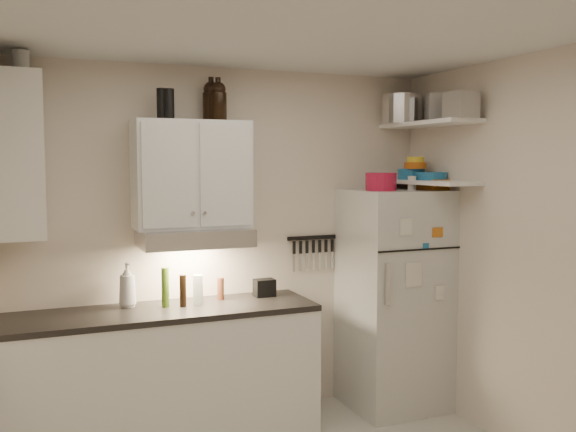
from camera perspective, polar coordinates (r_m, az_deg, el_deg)
name	(u,v)px	position (r m, az deg, el deg)	size (l,w,h in m)	color
ceiling	(310,26)	(3.44, 1.98, 16.52)	(3.20, 3.00, 0.02)	silver
back_wall	(226,244)	(4.82, -5.53, -2.50)	(3.20, 0.02, 2.60)	beige
right_wall	(543,260)	(4.34, 21.70, -3.63)	(0.02, 3.00, 2.60)	beige
base_cabinet	(163,378)	(4.59, -11.05, -13.97)	(2.10, 0.60, 0.88)	white
countertop	(162,312)	(4.47, -11.14, -8.37)	(2.10, 0.62, 0.04)	black
upper_cabinet	(192,175)	(4.54, -8.57, 3.66)	(0.80, 0.33, 0.75)	white
side_cabinet	(14,156)	(4.27, -23.14, 4.94)	(0.33, 0.55, 1.00)	white
range_hood	(195,237)	(4.50, -8.30, -1.89)	(0.76, 0.46, 0.12)	silver
fridge	(394,299)	(5.10, 9.38, -7.27)	(0.70, 0.68, 1.70)	silver
shelf_hi	(429,124)	(4.99, 12.38, 8.01)	(0.30, 0.95, 0.03)	white
shelf_lo	(427,182)	(4.99, 12.29, 2.96)	(0.30, 0.95, 0.03)	white
knife_strip	(312,238)	(5.05, 2.18, -1.93)	(0.42, 0.02, 0.03)	black
dutch_oven	(381,182)	(4.82, 8.26, 3.04)	(0.23, 0.23, 0.13)	#A61332
book_stack	(433,184)	(5.06, 12.78, 2.75)	(0.19, 0.24, 0.08)	#C66A18
spice_jar	(412,183)	(4.97, 10.96, 2.90)	(0.06, 0.06, 0.11)	silver
stock_pot	(402,109)	(5.20, 10.10, 9.33)	(0.32, 0.32, 0.23)	silver
tin_a	(441,108)	(4.98, 13.40, 9.34)	(0.20, 0.18, 0.20)	#AAAAAD
tin_b	(461,105)	(4.67, 15.13, 9.50)	(0.18, 0.18, 0.18)	#AAAAAD
bowl_teal	(411,174)	(5.16, 10.90, 3.68)	(0.21, 0.21, 0.09)	#1B6397
bowl_orange	(415,165)	(5.11, 11.25, 4.43)	(0.17, 0.17, 0.05)	#BB5511
bowl_yellow	(415,159)	(5.11, 11.26, 4.95)	(0.13, 0.13, 0.04)	yellow
plates	(431,176)	(5.04, 12.61, 3.48)	(0.24, 0.24, 0.06)	#1B6397
growler_a	(211,101)	(4.66, -6.83, 10.11)	(0.12, 0.12, 0.29)	black
growler_b	(218,101)	(4.61, -6.22, 10.13)	(0.12, 0.12, 0.28)	black
thermos_a	(169,104)	(4.47, -10.54, 9.76)	(0.07, 0.07, 0.21)	black
thermos_b	(162,104)	(4.50, -11.13, 9.74)	(0.07, 0.07, 0.21)	black
side_jar	(21,62)	(4.32, -22.67, 12.53)	(0.10, 0.10, 0.14)	silver
soap_bottle	(127,283)	(4.54, -14.10, -5.76)	(0.13, 0.13, 0.34)	white
pepper_mill	(221,289)	(4.68, -6.02, -6.44)	(0.05, 0.05, 0.16)	brown
oil_bottle	(165,287)	(4.49, -10.85, -6.24)	(0.05, 0.05, 0.27)	#4A701C
vinegar_bottle	(183,291)	(4.49, -9.32, -6.57)	(0.05, 0.05, 0.22)	black
clear_bottle	(198,290)	(4.55, -8.02, -6.49)	(0.07, 0.07, 0.21)	silver
red_jar	(199,295)	(4.58, -7.96, -6.93)	(0.06, 0.06, 0.13)	#A61332
caddy	(264,288)	(4.78, -2.11, -6.39)	(0.15, 0.11, 0.13)	black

